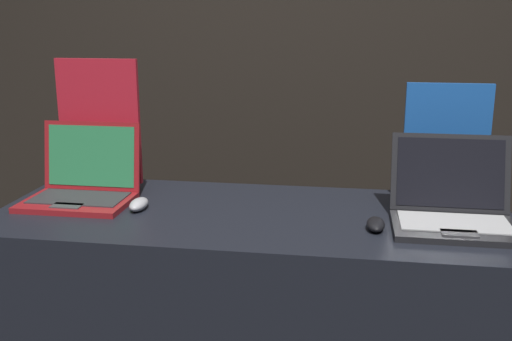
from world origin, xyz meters
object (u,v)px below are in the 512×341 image
at_px(mouse_front, 139,204).
at_px(laptop_back, 453,206).
at_px(promo_stand_front, 100,127).
at_px(laptop_front, 83,184).
at_px(promo_stand_back, 446,147).
at_px(mouse_back, 376,224).

height_order(mouse_front, laptop_back, laptop_back).
relative_size(promo_stand_front, laptop_back, 1.30).
height_order(laptop_front, laptop_back, laptop_front).
relative_size(laptop_front, promo_stand_back, 0.87).
distance_m(mouse_front, mouse_back, 0.81).
height_order(mouse_front, promo_stand_front, promo_stand_front).
xyz_separation_m(promo_stand_front, laptop_back, (1.29, -0.24, -0.18)).
height_order(laptop_front, mouse_front, laptop_front).
relative_size(mouse_front, promo_stand_back, 0.27).
height_order(promo_stand_front, laptop_back, promo_stand_front).
height_order(laptop_front, promo_stand_back, promo_stand_back).
distance_m(laptop_front, mouse_back, 1.06).
distance_m(laptop_front, promo_stand_front, 0.25).
bearing_deg(promo_stand_back, laptop_back, -90.00).
relative_size(mouse_front, promo_stand_front, 0.23).
bearing_deg(laptop_back, mouse_front, -179.23).
relative_size(laptop_front, laptop_back, 0.97).
height_order(laptop_back, promo_stand_back, promo_stand_back).
bearing_deg(laptop_front, mouse_front, -17.38).
distance_m(laptop_front, mouse_front, 0.25).
distance_m(laptop_back, promo_stand_back, 0.28).
bearing_deg(laptop_front, mouse_back, -8.26).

